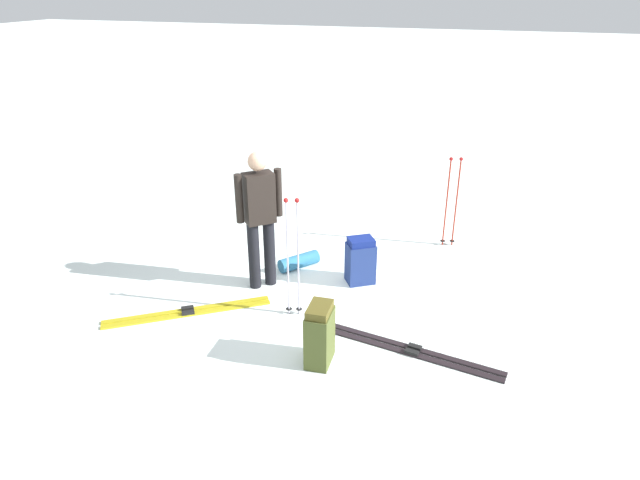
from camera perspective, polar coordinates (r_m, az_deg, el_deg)
The scene contains 9 objects.
ground_plane at distance 6.78m, azimuth 0.00°, elevation -5.36°, with size 80.00×80.00×0.00m, color white.
skier_standing at distance 6.56m, azimuth -6.19°, elevation 2.71°, with size 0.44×0.42×1.70m.
ski_pair_near at distance 5.85m, azimuth 9.53°, elevation -11.17°, with size 1.85×0.46×0.05m.
ski_pair_far at distance 6.55m, azimuth -13.38°, elevation -7.19°, with size 1.64×1.21×0.05m.
backpack_large_dark at distance 5.48m, azimuth -0.04°, elevation -9.69°, with size 0.25×0.37×0.64m.
backpack_bright at distance 6.89m, azimuth 4.17°, elevation -2.14°, with size 0.42×0.40×0.60m.
ski_poles_planted_near at distance 6.00m, azimuth -2.82°, elevation -1.29°, with size 0.18×0.10×1.40m.
ski_poles_planted_far at distance 7.88m, azimuth 13.38°, elevation 4.25°, with size 0.20×0.11×1.29m.
sleeping_mat_rolled at distance 7.30m, azimuth -2.17°, elevation -2.19°, with size 0.18×0.18×0.55m, color teal.
Camera 1 is at (-1.82, 5.55, 3.45)m, focal length 31.23 mm.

